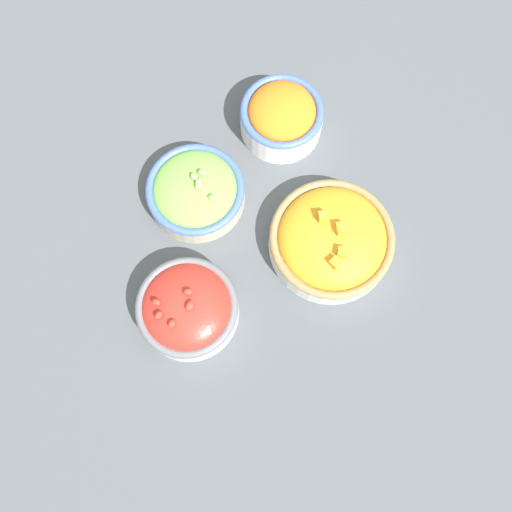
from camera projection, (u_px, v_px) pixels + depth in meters
The scene contains 5 objects.
ground_plane at pixel (256, 262), 0.85m from camera, with size 3.00×3.00×0.00m, color #4C5156.
bowl_cherry_tomatoes at pixel (187, 308), 0.79m from camera, with size 0.14×0.14×0.08m.
bowl_lettuce at pixel (195, 191), 0.85m from camera, with size 0.15×0.15×0.06m.
bowl_squash at pixel (331, 239), 0.83m from camera, with size 0.18×0.18×0.08m.
bowl_carrots at pixel (282, 116), 0.87m from camera, with size 0.13×0.13×0.07m.
Camera 1 is at (0.16, 0.16, 0.82)m, focal length 40.00 mm.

